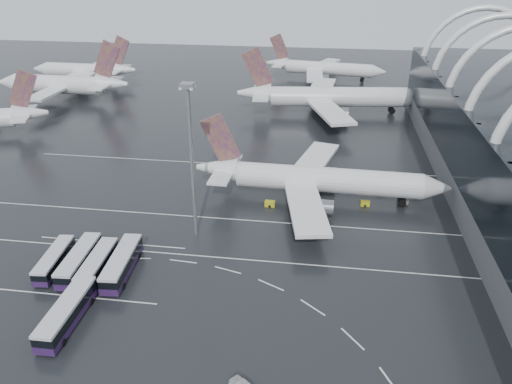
# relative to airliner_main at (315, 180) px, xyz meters

# --- Properties ---
(ground) EXTENTS (420.00, 420.00, 0.00)m
(ground) POSITION_rel_airliner_main_xyz_m (-12.41, -23.47, -4.60)
(ground) COLOR black
(ground) RESTS_ON ground
(lane_marking_near) EXTENTS (120.00, 0.25, 0.01)m
(lane_marking_near) POSITION_rel_airliner_main_xyz_m (-12.41, -25.47, -4.59)
(lane_marking_near) COLOR white
(lane_marking_near) RESTS_ON ground
(lane_marking_mid) EXTENTS (120.00, 0.25, 0.01)m
(lane_marking_mid) POSITION_rel_airliner_main_xyz_m (-12.41, -11.47, -4.59)
(lane_marking_mid) COLOR white
(lane_marking_mid) RESTS_ON ground
(lane_marking_far) EXTENTS (120.00, 0.25, 0.01)m
(lane_marking_far) POSITION_rel_airliner_main_xyz_m (-12.41, 16.53, -4.59)
(lane_marking_far) COLOR white
(lane_marking_far) RESTS_ON ground
(bus_bay_line_south) EXTENTS (28.00, 0.25, 0.01)m
(bus_bay_line_south) POSITION_rel_airliner_main_xyz_m (-36.41, -39.47, -4.59)
(bus_bay_line_south) COLOR white
(bus_bay_line_south) RESTS_ON ground
(bus_bay_line_north) EXTENTS (28.00, 0.25, 0.01)m
(bus_bay_line_north) POSITION_rel_airliner_main_xyz_m (-36.41, -23.47, -4.59)
(bus_bay_line_north) COLOR white
(bus_bay_line_north) RESTS_ON ground
(airliner_main) EXTENTS (54.08, 47.53, 18.35)m
(airliner_main) POSITION_rel_airliner_main_xyz_m (0.00, 0.00, 0.00)
(airliner_main) COLOR white
(airliner_main) RESTS_ON ground
(airliner_gate_b) EXTENTS (62.14, 55.51, 21.56)m
(airliner_gate_b) POSITION_rel_airliner_main_xyz_m (1.98, 64.12, 0.80)
(airliner_gate_b) COLOR white
(airliner_gate_b) RESTS_ON ground
(airliner_gate_c) EXTENTS (49.87, 45.51, 17.78)m
(airliner_gate_c) POSITION_rel_airliner_main_xyz_m (-1.21, 112.32, -0.15)
(airliner_gate_c) COLOR white
(airliner_gate_c) RESTS_ON ground
(jet_remote_mid) EXTENTS (49.38, 39.70, 21.62)m
(jet_remote_mid) POSITION_rel_airliner_main_xyz_m (-91.43, 66.92, 0.99)
(jet_remote_mid) COLOR white
(jet_remote_mid) RESTS_ON ground
(jet_remote_far) EXTENTS (43.71, 35.14, 19.13)m
(jet_remote_far) POSITION_rel_airliner_main_xyz_m (-95.52, 92.34, 0.34)
(jet_remote_far) COLOR white
(jet_remote_far) RESTS_ON ground
(bus_row_near_a) EXTENTS (3.82, 12.19, 2.95)m
(bus_row_near_a) POSITION_rel_airliner_main_xyz_m (-42.63, -32.57, -2.97)
(bus_row_near_a) COLOR #2C123A
(bus_row_near_a) RESTS_ON ground
(bus_row_near_b) EXTENTS (3.80, 13.51, 3.29)m
(bus_row_near_b) POSITION_rel_airliner_main_xyz_m (-38.27, -32.32, -2.79)
(bus_row_near_b) COLOR #2C123A
(bus_row_near_b) RESTS_ON ground
(bus_row_near_c) EXTENTS (3.54, 12.96, 3.16)m
(bus_row_near_c) POSITION_rel_airliner_main_xyz_m (-34.73, -33.00, -2.86)
(bus_row_near_c) COLOR #2C123A
(bus_row_near_c) RESTS_ON ground
(bus_row_near_d) EXTENTS (4.14, 14.11, 3.43)m
(bus_row_near_d) POSITION_rel_airliner_main_xyz_m (-30.71, -32.23, -2.71)
(bus_row_near_d) COLOR #2C123A
(bus_row_near_d) RESTS_ON ground
(bus_row_far_c) EXTENTS (3.47, 13.95, 3.43)m
(bus_row_far_c) POSITION_rel_airliner_main_xyz_m (-33.74, -45.47, -2.71)
(bus_row_far_c) COLOR #2C123A
(bus_row_far_c) RESTS_ON ground
(floodlight_mast) EXTENTS (2.23, 2.23, 29.10)m
(floodlight_mast) POSITION_rel_airliner_main_xyz_m (-21.62, -18.35, 13.71)
(floodlight_mast) COLOR gray
(floodlight_mast) RESTS_ON ground
(gse_cart_belly_a) EXTENTS (1.90, 1.12, 1.04)m
(gse_cart_belly_a) POSITION_rel_airliner_main_xyz_m (10.89, -1.57, -4.08)
(gse_cart_belly_a) COLOR gold
(gse_cart_belly_a) RESTS_ON ground
(gse_cart_belly_b) EXTENTS (2.11, 1.25, 1.15)m
(gse_cart_belly_b) POSITION_rel_airliner_main_xyz_m (14.84, 6.10, -4.02)
(gse_cart_belly_b) COLOR slate
(gse_cart_belly_b) RESTS_ON ground
(gse_cart_belly_c) EXTENTS (2.13, 1.26, 1.16)m
(gse_cart_belly_c) POSITION_rel_airliner_main_xyz_m (-9.09, -4.73, -4.01)
(gse_cart_belly_c) COLOR gold
(gse_cart_belly_c) RESTS_ON ground
(gse_cart_belly_d) EXTENTS (2.09, 1.23, 1.14)m
(gse_cart_belly_d) POSITION_rel_airliner_main_xyz_m (19.00, 0.66, -4.03)
(gse_cart_belly_d) COLOR slate
(gse_cart_belly_d) RESTS_ON ground
(gse_cart_belly_e) EXTENTS (2.47, 1.46, 1.35)m
(gse_cart_belly_e) POSITION_rel_airliner_main_xyz_m (1.77, 8.34, -3.92)
(gse_cart_belly_e) COLOR gold
(gse_cart_belly_e) RESTS_ON ground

